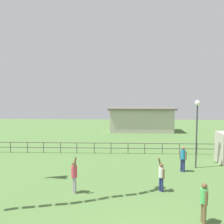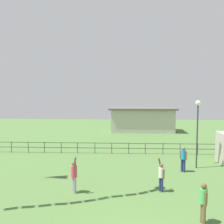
{
  "view_description": "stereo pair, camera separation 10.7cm",
  "coord_description": "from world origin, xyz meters",
  "px_view_note": "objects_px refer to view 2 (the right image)",
  "views": [
    {
      "loc": [
        -0.88,
        -7.29,
        5.42
      ],
      "look_at": [
        -1.43,
        6.71,
        4.24
      ],
      "focal_mm": 40.11,
      "sensor_mm": 36.0,
      "label": 1
    },
    {
      "loc": [
        -0.78,
        -7.28,
        5.42
      ],
      "look_at": [
        -1.43,
        6.71,
        4.24
      ],
      "focal_mm": 40.11,
      "sensor_mm": 36.0,
      "label": 2
    }
  ],
  "objects_px": {
    "person_2": "(203,201)",
    "person_3": "(183,157)",
    "person_4": "(74,175)",
    "lamppost": "(198,120)",
    "person_0": "(161,175)"
  },
  "relations": [
    {
      "from": "lamppost",
      "to": "person_2",
      "type": "bearing_deg",
      "value": -104.01
    },
    {
      "from": "person_0",
      "to": "person_2",
      "type": "xyz_separation_m",
      "value": [
        1.23,
        -3.22,
        0.07
      ]
    },
    {
      "from": "person_0",
      "to": "person_3",
      "type": "relative_size",
      "value": 1.05
    },
    {
      "from": "person_2",
      "to": "person_0",
      "type": "bearing_deg",
      "value": 110.86
    },
    {
      "from": "lamppost",
      "to": "person_0",
      "type": "bearing_deg",
      "value": -125.86
    },
    {
      "from": "person_2",
      "to": "person_3",
      "type": "xyz_separation_m",
      "value": [
        0.74,
        6.61,
        0.02
      ]
    },
    {
      "from": "person_0",
      "to": "person_3",
      "type": "height_order",
      "value": "person_0"
    },
    {
      "from": "person_2",
      "to": "person_4",
      "type": "height_order",
      "value": "person_4"
    },
    {
      "from": "person_3",
      "to": "person_4",
      "type": "bearing_deg",
      "value": -150.24
    },
    {
      "from": "person_0",
      "to": "lamppost",
      "type": "bearing_deg",
      "value": 54.14
    },
    {
      "from": "person_0",
      "to": "person_4",
      "type": "relative_size",
      "value": 0.91
    },
    {
      "from": "person_2",
      "to": "person_3",
      "type": "distance_m",
      "value": 6.65
    },
    {
      "from": "lamppost",
      "to": "person_2",
      "type": "xyz_separation_m",
      "value": [
        -1.87,
        -7.5,
        -2.46
      ]
    },
    {
      "from": "person_4",
      "to": "person_0",
      "type": "bearing_deg",
      "value": 4.77
    },
    {
      "from": "person_0",
      "to": "person_4",
      "type": "distance_m",
      "value": 4.67
    }
  ]
}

